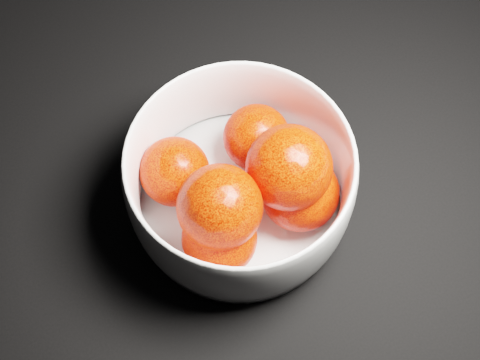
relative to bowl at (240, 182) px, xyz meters
name	(u,v)px	position (x,y,z in m)	size (l,w,h in m)	color
ground	(372,37)	(0.21, 0.11, -0.05)	(3.00, 3.00, 0.00)	black
bowl	(240,182)	(0.00, 0.00, 0.00)	(0.19, 0.19, 0.09)	white
orange_pile	(248,186)	(0.00, -0.01, 0.01)	(0.15, 0.13, 0.10)	red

